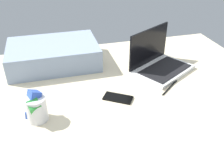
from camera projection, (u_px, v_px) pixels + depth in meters
bed_mattress at (114, 117)px, 126.36cm from camera, size 180.00×140.00×18.00cm
laptop at (159, 63)px, 146.90cm from camera, size 40.09×36.49×23.00cm
snack_cup at (36, 108)px, 108.12cm from camera, size 9.73×11.37×14.38cm
cell_phone at (118, 98)px, 124.24cm from camera, size 15.42×13.41×0.80cm
pillow at (54, 54)px, 152.02cm from camera, size 52.00×36.00×13.00cm
charger_cable at (170, 87)px, 132.44cm from camera, size 13.51×11.26×0.60cm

